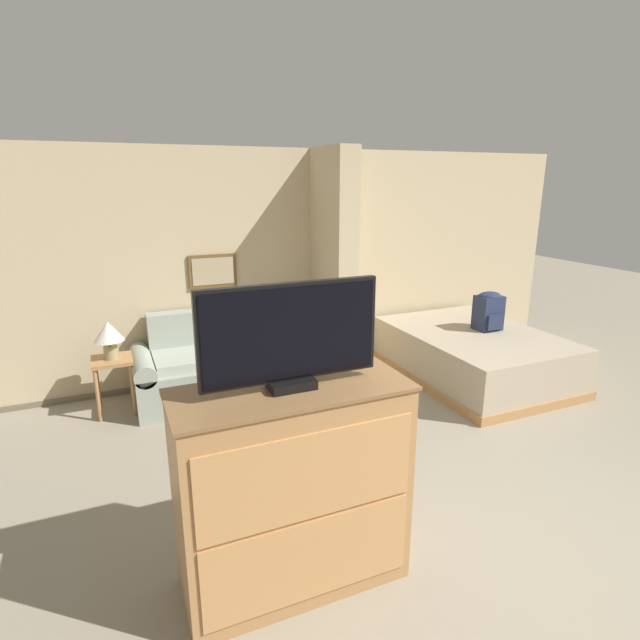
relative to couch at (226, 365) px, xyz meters
The scene contains 11 objects.
ground_plane 3.68m from the couch, 70.53° to the right, with size 20.00×20.00×0.00m, color gray.
wall_back 1.63m from the couch, 21.45° to the left, with size 7.07×0.16×2.60m.
wall_partition_pillar 1.61m from the couch, ahead, with size 0.24×0.80×2.60m.
couch is the anchor object (origin of this frame).
coffee_table 1.04m from the couch, 85.76° to the right, with size 0.68×0.55×0.41m.
side_table 1.13m from the couch, behind, with size 0.38×0.38×0.57m.
table_lamp 1.23m from the couch, behind, with size 0.28×0.28×0.38m.
tv_dresser 2.81m from the couch, 95.24° to the right, with size 1.27×0.53×1.21m.
tv 3.03m from the couch, 95.24° to the right, with size 0.95×0.16×0.56m.
bed 2.85m from the couch, 13.79° to the right, with size 1.53×2.12×0.56m.
backpack 3.08m from the couch, 12.87° to the right, with size 0.29×0.26×0.45m.
Camera 1 is at (-2.30, -1.60, 2.25)m, focal length 28.00 mm.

